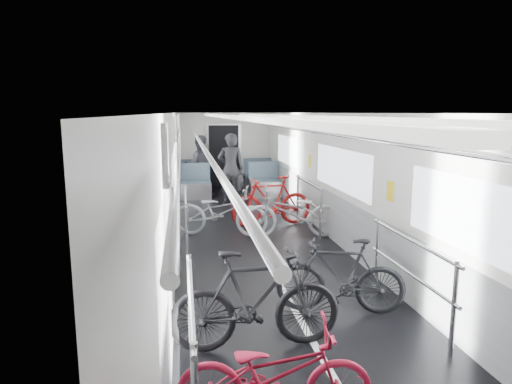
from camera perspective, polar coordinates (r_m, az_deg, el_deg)
car_shell at (r=9.71m, az=-1.29°, el=2.33°), size 3.02×14.01×2.41m
bike_left_near at (r=3.83m, az=2.34°, el=-21.72°), size 1.58×0.72×0.80m
bike_left_mid at (r=4.76m, az=-0.01°, el=-13.32°), size 1.77×0.51×1.06m
bike_left_far at (r=8.99m, az=-4.42°, el=-2.46°), size 1.96×1.12×0.97m
bike_right_near at (r=5.68m, az=10.52°, el=-10.26°), size 1.61×0.82×0.93m
bike_right_mid at (r=8.88m, az=4.57°, el=-2.56°), size 1.96×0.91×0.99m
bike_right_far at (r=9.76m, az=1.94°, el=-1.14°), size 1.84×0.75×1.07m
bike_aisle at (r=12.07m, az=-2.62°, el=0.56°), size 0.89×1.79×0.90m
person_standing at (r=12.09m, az=-3.18°, el=2.92°), size 0.71×0.49×1.88m
person_seated at (r=13.37m, az=-7.05°, el=3.28°), size 0.89×0.71×1.76m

